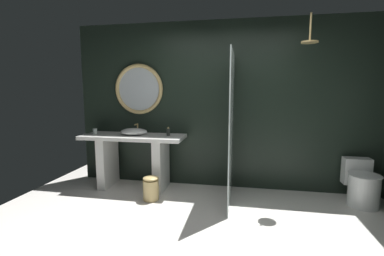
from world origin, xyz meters
The scene contains 11 objects.
ground_plane centered at (0.00, 0.00, 0.00)m, with size 5.76×5.76×0.00m, color silver.
back_wall_panel centered at (0.00, 1.90, 1.30)m, with size 4.80×0.10×2.60m, color black.
vanity_counter centered at (-1.37, 1.53, 0.53)m, with size 1.60×0.60×0.85m.
vessel_sink centered at (-1.37, 1.56, 0.90)m, with size 0.42×0.34×0.16m.
tumbler_cup centered at (-2.04, 1.56, 0.89)m, with size 0.07×0.07×0.08m, color silver.
soap_dispenser centered at (-0.82, 1.58, 0.91)m, with size 0.06×0.06×0.13m.
round_wall_mirror centered at (-1.37, 1.81, 1.56)m, with size 0.82×0.06×0.82m.
shower_glass_panel centered at (0.16, 1.29, 1.02)m, with size 0.02×1.12×2.04m, color silver.
rain_shower_head centered at (1.11, 1.35, 2.18)m, with size 0.21×0.21×0.37m.
toilet centered at (1.91, 1.50, 0.27)m, with size 0.40×0.59×0.59m.
waste_bin centered at (-0.94, 1.10, 0.18)m, with size 0.22×0.22×0.35m.
Camera 1 is at (0.31, -2.39, 1.53)m, focal length 25.30 mm.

